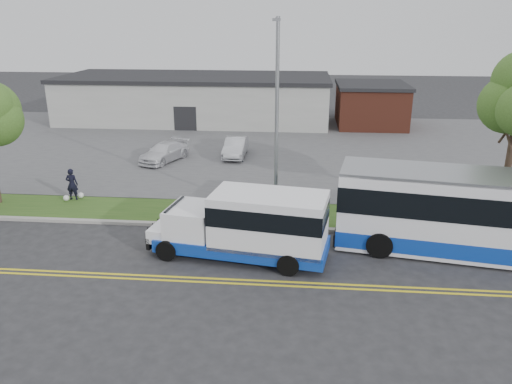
# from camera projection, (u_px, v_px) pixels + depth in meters

# --- Properties ---
(ground) EXTENTS (140.00, 140.00, 0.00)m
(ground) POSITION_uv_depth(u_px,v_px,m) (207.00, 237.00, 22.96)
(ground) COLOR #28282B
(ground) RESTS_ON ground
(lane_line_north) EXTENTS (70.00, 0.12, 0.01)m
(lane_line_north) POSITION_uv_depth(u_px,v_px,m) (189.00, 277.00, 19.34)
(lane_line_north) COLOR yellow
(lane_line_north) RESTS_ON ground
(lane_line_south) EXTENTS (70.00, 0.12, 0.01)m
(lane_line_south) POSITION_uv_depth(u_px,v_px,m) (187.00, 281.00, 19.05)
(lane_line_south) COLOR yellow
(lane_line_south) RESTS_ON ground
(curb) EXTENTS (80.00, 0.30, 0.15)m
(curb) POSITION_uv_depth(u_px,v_px,m) (211.00, 226.00, 23.97)
(curb) COLOR #9E9B93
(curb) RESTS_ON ground
(verge) EXTENTS (80.00, 3.30, 0.10)m
(verge) POSITION_uv_depth(u_px,v_px,m) (217.00, 212.00, 25.67)
(verge) COLOR #2A4F1A
(verge) RESTS_ON ground
(parking_lot) EXTENTS (80.00, 25.00, 0.10)m
(parking_lot) POSITION_uv_depth(u_px,v_px,m) (247.00, 146.00, 38.92)
(parking_lot) COLOR #4C4C4F
(parking_lot) RESTS_ON ground
(commercial_building) EXTENTS (25.40, 10.40, 4.35)m
(commercial_building) POSITION_uv_depth(u_px,v_px,m) (196.00, 98.00, 48.12)
(commercial_building) COLOR #9E9E99
(commercial_building) RESTS_ON ground
(brick_wing) EXTENTS (6.30, 7.30, 3.90)m
(brick_wing) POSITION_uv_depth(u_px,v_px,m) (371.00, 105.00, 45.84)
(brick_wing) COLOR brown
(brick_wing) RESTS_ON ground
(streetlight_near) EXTENTS (0.35, 1.53, 9.50)m
(streetlight_near) POSITION_uv_depth(u_px,v_px,m) (277.00, 114.00, 23.53)
(streetlight_near) COLOR gray
(streetlight_near) RESTS_ON verge
(shuttle_bus) EXTENTS (7.75, 3.55, 2.87)m
(shuttle_bus) POSITION_uv_depth(u_px,v_px,m) (251.00, 224.00, 20.49)
(shuttle_bus) COLOR #0E37A1
(shuttle_bus) RESTS_ON ground
(transit_bus) EXTENTS (13.05, 5.02, 3.54)m
(transit_bus) POSITION_uv_depth(u_px,v_px,m) (494.00, 216.00, 20.58)
(transit_bus) COLOR white
(transit_bus) RESTS_ON ground
(pedestrian) EXTENTS (0.66, 0.46, 1.76)m
(pedestrian) POSITION_uv_depth(u_px,v_px,m) (72.00, 184.00, 27.09)
(pedestrian) COLOR black
(pedestrian) RESTS_ON verge
(parked_car_a) EXTENTS (1.46, 4.11, 1.35)m
(parked_car_a) POSITION_uv_depth(u_px,v_px,m) (235.00, 147.00, 35.64)
(parked_car_a) COLOR #B5B6BD
(parked_car_a) RESTS_ON parking_lot
(parked_car_b) EXTENTS (3.21, 4.66, 1.25)m
(parked_car_b) POSITION_uv_depth(u_px,v_px,m) (164.00, 152.00, 34.53)
(parked_car_b) COLOR white
(parked_car_b) RESTS_ON parking_lot
(grocery_bag_left) EXTENTS (0.32, 0.32, 0.32)m
(grocery_bag_left) POSITION_uv_depth(u_px,v_px,m) (66.00, 198.00, 27.12)
(grocery_bag_left) COLOR white
(grocery_bag_left) RESTS_ON verge
(grocery_bag_right) EXTENTS (0.32, 0.32, 0.32)m
(grocery_bag_right) POSITION_uv_depth(u_px,v_px,m) (81.00, 195.00, 27.54)
(grocery_bag_right) COLOR white
(grocery_bag_right) RESTS_ON verge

